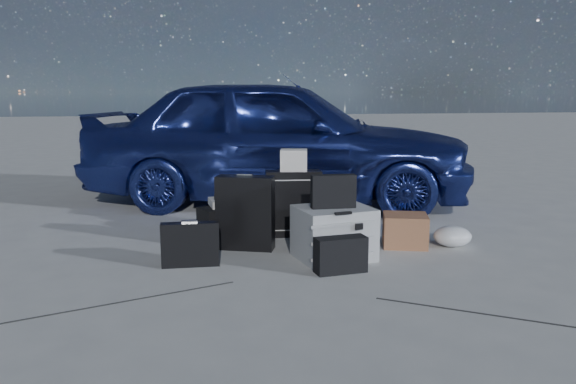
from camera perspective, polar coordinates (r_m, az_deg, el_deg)
The scene contains 15 objects.
ground at distance 4.45m, azimuth 2.63°, elevation -7.64°, with size 60.00×60.00×0.00m, color #ABACA7.
car at distance 6.85m, azimuth -0.99°, elevation 5.31°, with size 1.85×4.59×1.56m, color #2B3B96.
pelican_case at distance 4.64m, azimuth 4.67°, elevation -4.16°, with size 0.59×0.48×0.43m, color gray.
laptop_bag at distance 4.55m, azimuth 4.64°, elevation 0.05°, with size 0.36×0.09×0.27m, color black.
briefcase at distance 4.49m, azimuth -9.90°, elevation -5.28°, with size 0.45×0.10×0.35m, color black.
suitcase_left at distance 4.89m, azimuth -4.36°, elevation -2.13°, with size 0.49×0.18×0.64m, color black.
suitcase_right at distance 5.33m, azimuth 0.55°, elevation -1.16°, with size 0.52×0.19×0.63m, color black.
white_carton at distance 5.28m, azimuth 0.60°, elevation 3.26°, with size 0.25×0.20×0.20m, color beige.
duffel_bag at distance 5.33m, azimuth -5.77°, elevation -3.00°, with size 0.60×0.26×0.30m, color black.
flat_box_white at distance 5.31m, azimuth -5.84°, elevation -1.02°, with size 0.39×0.29×0.07m, color beige.
flat_box_black at distance 5.29m, azimuth -5.86°, elevation -0.39°, with size 0.26×0.19×0.06m, color black.
kraft_bag at distance 5.02m, azimuth 5.02°, elevation -3.18°, with size 0.31×0.18×0.41m, color #A97149.
cardboard_box at distance 5.11m, azimuth 11.80°, elevation -3.83°, with size 0.38×0.33×0.29m, color brown.
plastic_bag at distance 5.21m, azimuth 16.36°, elevation -4.34°, with size 0.33×0.28×0.18m, color silver.
messenger_bag at distance 4.30m, azimuth 5.37°, elevation -6.37°, with size 0.39×0.15×0.28m, color black.
Camera 1 is at (-1.04, -4.10, 1.35)m, focal length 35.00 mm.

